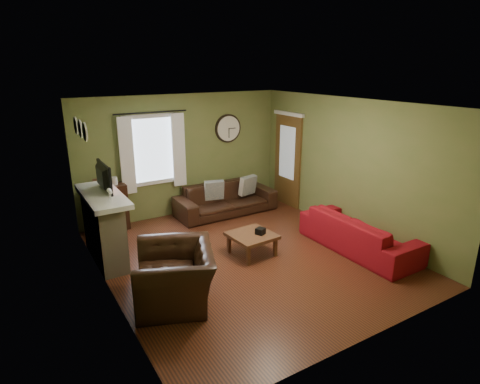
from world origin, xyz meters
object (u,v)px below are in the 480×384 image
sofa_brown (226,199)px  coffee_table (252,244)px  sofa_red (359,233)px  bookshelf (107,209)px  armchair (175,275)px

sofa_brown → coffee_table: size_ratio=3.09×
sofa_red → coffee_table: bearing=64.4°
bookshelf → sofa_brown: bearing=-7.9°
sofa_brown → armchair: (-2.31, -2.69, 0.07)m
sofa_brown → sofa_red: bearing=-68.8°
sofa_brown → sofa_red: sofa_brown is taller
sofa_red → coffee_table: size_ratio=3.09×
bookshelf → coffee_table: 3.04m
sofa_brown → armchair: bearing=-130.7°
bookshelf → sofa_brown: (2.49, -0.35, -0.14)m
bookshelf → coffee_table: size_ratio=1.29×
sofa_brown → sofa_red: size_ratio=1.00×
bookshelf → sofa_brown: size_ratio=0.42×
sofa_red → coffee_table: (-1.72, 0.83, -0.13)m
sofa_red → sofa_brown: bearing=21.2°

